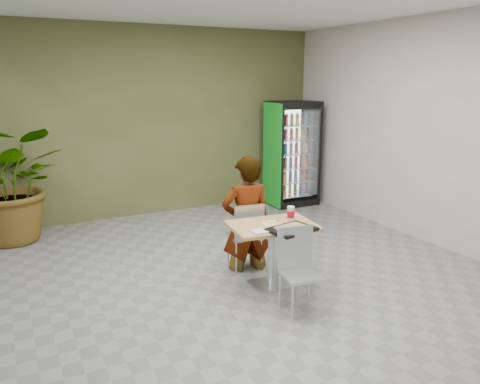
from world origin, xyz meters
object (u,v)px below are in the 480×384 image
at_px(cafeteria_tray, 292,229).
at_px(beverage_fridge, 292,153).
at_px(potted_plant, 14,184).
at_px(soda_cup, 291,213).
at_px(seated_woman, 246,225).
at_px(chair_far, 247,231).
at_px(dining_table, 272,242).
at_px(chair_near, 298,263).

xyz_separation_m(cafeteria_tray, beverage_fridge, (2.16, 3.29, 0.20)).
bearing_deg(beverage_fridge, potted_plant, -179.61).
distance_m(soda_cup, potted_plant, 4.10).
height_order(seated_woman, potted_plant, potted_plant).
xyz_separation_m(beverage_fridge, potted_plant, (-4.72, 0.06, -0.11)).
relative_size(chair_far, soda_cup, 5.46).
height_order(dining_table, cafeteria_tray, cafeteria_tray).
bearing_deg(seated_woman, chair_near, 96.06).
distance_m(chair_near, cafeteria_tray, 0.39).
relative_size(cafeteria_tray, beverage_fridge, 0.25).
xyz_separation_m(dining_table, cafeteria_tray, (0.06, -0.29, 0.23)).
bearing_deg(beverage_fridge, cafeteria_tray, -122.10).
distance_m(dining_table, beverage_fridge, 3.75).
distance_m(chair_far, soda_cup, 0.69).
distance_m(seated_woman, soda_cup, 0.68).
distance_m(chair_far, beverage_fridge, 3.32).
xyz_separation_m(soda_cup, cafeteria_tray, (-0.21, -0.34, -0.06)).
distance_m(seated_woman, beverage_fridge, 3.28).
relative_size(dining_table, potted_plant, 0.59).
height_order(dining_table, beverage_fridge, beverage_fridge).
bearing_deg(chair_near, beverage_fridge, 68.17).
xyz_separation_m(dining_table, chair_near, (-0.03, -0.57, -0.03)).
distance_m(soda_cup, beverage_fridge, 3.54).
bearing_deg(potted_plant, chair_far, -44.87).
distance_m(chair_near, seated_woman, 1.19).
xyz_separation_m(chair_near, cafeteria_tray, (0.10, 0.28, 0.26)).
relative_size(chair_near, soda_cup, 5.52).
distance_m(cafeteria_tray, potted_plant, 4.22).
relative_size(seated_woman, cafeteria_tray, 3.54).
xyz_separation_m(chair_far, cafeteria_tray, (0.08, -0.87, 0.26)).
relative_size(chair_far, cafeteria_tray, 1.75).
relative_size(chair_near, cafeteria_tray, 1.77).
bearing_deg(soda_cup, dining_table, -169.62).
relative_size(seated_woman, beverage_fridge, 0.90).
bearing_deg(seated_woman, dining_table, 97.85).
height_order(chair_far, soda_cup, soda_cup).
bearing_deg(dining_table, potted_plant, 129.30).
height_order(chair_far, seated_woman, seated_woman).
distance_m(dining_table, seated_woman, 0.62).
bearing_deg(dining_table, chair_far, 91.45).
relative_size(soda_cup, cafeteria_tray, 0.32).
bearing_deg(seated_woman, soda_cup, 123.38).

